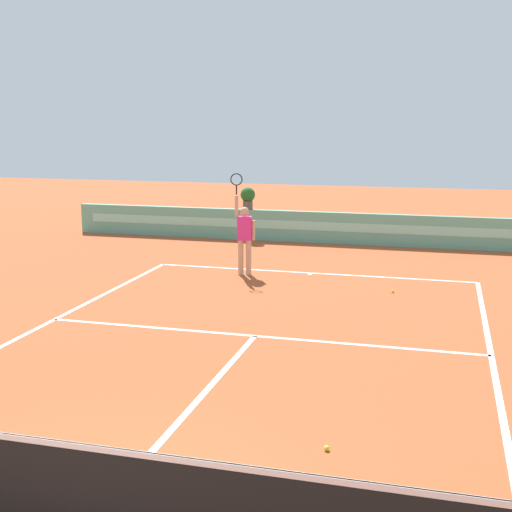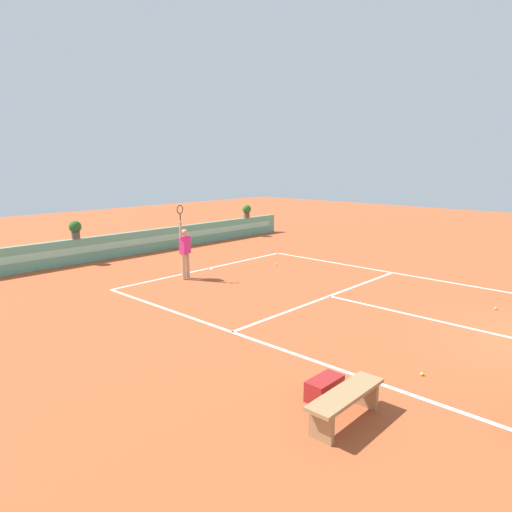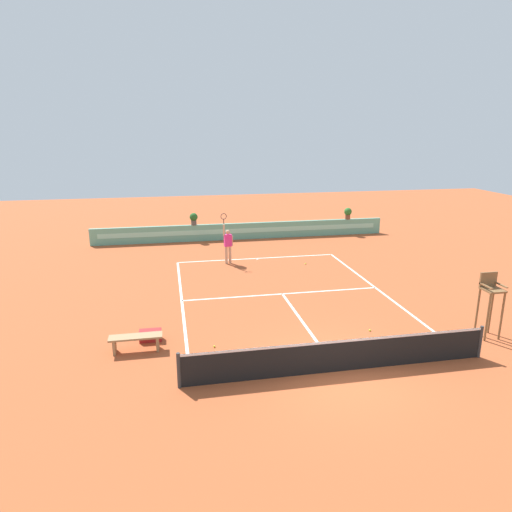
% 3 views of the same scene
% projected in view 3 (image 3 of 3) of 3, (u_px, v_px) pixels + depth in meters
% --- Properties ---
extents(ground_plane, '(60.00, 60.00, 0.00)m').
position_uv_depth(ground_plane, '(285.00, 297.00, 18.65)').
color(ground_plane, '#A84C28').
extents(court_lines, '(8.32, 11.94, 0.01)m').
position_uv_depth(court_lines, '(281.00, 291.00, 19.33)').
color(court_lines, white).
rests_on(court_lines, ground).
extents(net, '(8.92, 0.10, 1.00)m').
position_uv_depth(net, '(339.00, 355.00, 12.83)').
color(net, '#333333').
rests_on(net, ground).
extents(back_wall_barrier, '(18.00, 0.21, 1.00)m').
position_uv_depth(back_wall_barrier, '(243.00, 231.00, 28.34)').
color(back_wall_barrier, '#60A88E').
rests_on(back_wall_barrier, ground).
extents(umpire_chair, '(0.60, 0.60, 2.14)m').
position_uv_depth(umpire_chair, '(490.00, 298.00, 14.83)').
color(umpire_chair, brown).
rests_on(umpire_chair, ground).
extents(bench_courtside, '(1.60, 0.44, 0.51)m').
position_uv_depth(bench_courtside, '(136.00, 340.00, 14.05)').
color(bench_courtside, '#99754C').
rests_on(bench_courtside, ground).
extents(gear_bag, '(0.70, 0.37, 0.36)m').
position_uv_depth(gear_bag, '(151.00, 335.00, 14.81)').
color(gear_bag, maroon).
rests_on(gear_bag, ground).
extents(tennis_player, '(0.61, 0.29, 2.58)m').
position_uv_depth(tennis_player, '(228.00, 243.00, 23.05)').
color(tennis_player, tan).
rests_on(tennis_player, ground).
extents(tennis_ball_near_baseline, '(0.07, 0.07, 0.07)m').
position_uv_depth(tennis_ball_near_baseline, '(214.00, 346.00, 14.37)').
color(tennis_ball_near_baseline, '#CCE033').
rests_on(tennis_ball_near_baseline, ground).
extents(tennis_ball_mid_court, '(0.07, 0.07, 0.07)m').
position_uv_depth(tennis_ball_mid_court, '(370.00, 330.00, 15.52)').
color(tennis_ball_mid_court, '#CCE033').
rests_on(tennis_ball_mid_court, ground).
extents(tennis_ball_by_sideline, '(0.07, 0.07, 0.07)m').
position_uv_depth(tennis_ball_by_sideline, '(305.00, 264.00, 23.16)').
color(tennis_ball_by_sideline, '#CCE033').
rests_on(tennis_ball_by_sideline, ground).
extents(potted_plant_left, '(0.48, 0.48, 0.72)m').
position_uv_depth(potted_plant_left, '(194.00, 218.00, 27.55)').
color(potted_plant_left, '#514C47').
rests_on(potted_plant_left, back_wall_barrier).
extents(potted_plant_far_right, '(0.48, 0.48, 0.72)m').
position_uv_depth(potted_plant_far_right, '(348.00, 213.00, 29.35)').
color(potted_plant_far_right, brown).
rests_on(potted_plant_far_right, back_wall_barrier).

